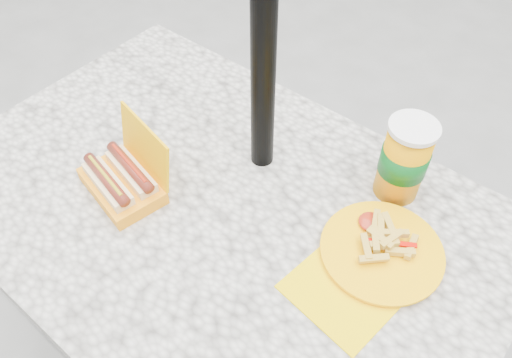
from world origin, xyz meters
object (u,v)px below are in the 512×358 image
Objects in this scene: soda_cup at (404,160)px; umbrella_pole at (264,20)px; hotdog_box at (123,179)px; fries_plate at (379,252)px.

umbrella_pole is at bearing -159.01° from soda_cup.
fries_plate is (0.51, 0.20, -0.02)m from hotdog_box.
fries_plate is at bearing -71.77° from soda_cup.
soda_cup reaches higher than fries_plate.
soda_cup reaches higher than hotdog_box.
fries_plate is 0.20m from soda_cup.
umbrella_pole is 0.48m from fries_plate.
soda_cup is at bearing 51.05° from hotdog_box.
hotdog_box is at bearing -140.98° from soda_cup.
umbrella_pole reaches higher than soda_cup.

